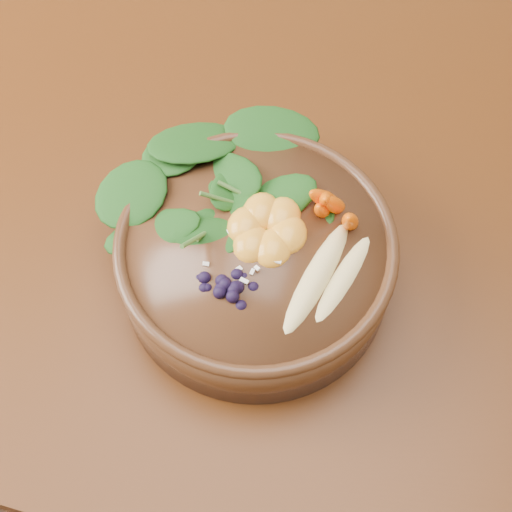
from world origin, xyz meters
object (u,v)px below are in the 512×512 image
(stoneware_bowl, at_px, (256,261))
(mandarin_cluster, at_px, (267,222))
(banana_halves, at_px, (331,271))
(blueberry_pile, at_px, (226,279))
(dining_table, at_px, (264,190))
(kale_heap, at_px, (250,170))
(carrot_cluster, at_px, (342,188))

(stoneware_bowl, bearing_deg, mandarin_cluster, 67.54)
(banana_halves, relative_size, blueberry_pile, 1.18)
(dining_table, distance_m, stoneware_bowl, 0.22)
(dining_table, relative_size, mandarin_cluster, 18.63)
(blueberry_pile, bearing_deg, kale_heap, 95.68)
(dining_table, height_order, carrot_cluster, carrot_cluster)
(mandarin_cluster, distance_m, blueberry_pile, 0.07)
(dining_table, bearing_deg, banana_halves, -59.25)
(stoneware_bowl, height_order, banana_halves, banana_halves)
(kale_heap, xyz_separation_m, blueberry_pile, (0.01, -0.12, -0.00))
(mandarin_cluster, height_order, blueberry_pile, blueberry_pile)
(carrot_cluster, xyz_separation_m, mandarin_cluster, (-0.06, -0.04, -0.02))
(dining_table, relative_size, carrot_cluster, 21.42)
(carrot_cluster, relative_size, blueberry_pile, 0.60)
(stoneware_bowl, relative_size, banana_halves, 1.84)
(kale_heap, bearing_deg, carrot_cluster, -5.60)
(dining_table, bearing_deg, kale_heap, -83.38)
(kale_heap, bearing_deg, stoneware_bowl, -69.25)
(mandarin_cluster, bearing_deg, dining_table, 105.59)
(stoneware_bowl, distance_m, mandarin_cluster, 0.05)
(stoneware_bowl, relative_size, carrot_cluster, 3.62)
(banana_halves, bearing_deg, mandarin_cluster, 170.25)
(kale_heap, bearing_deg, blueberry_pile, -84.32)
(stoneware_bowl, xyz_separation_m, kale_heap, (-0.02, 0.07, 0.06))
(mandarin_cluster, bearing_deg, stoneware_bowl, -112.46)
(banana_halves, bearing_deg, stoneware_bowl, -177.26)
(stoneware_bowl, bearing_deg, dining_table, 102.20)
(kale_heap, relative_size, mandarin_cluster, 2.07)
(carrot_cluster, distance_m, blueberry_pile, 0.14)
(carrot_cluster, distance_m, banana_halves, 0.08)
(carrot_cluster, relative_size, mandarin_cluster, 0.87)
(kale_heap, height_order, banana_halves, kale_heap)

